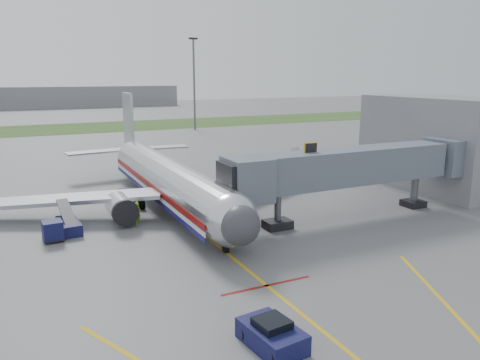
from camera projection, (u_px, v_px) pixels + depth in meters
name	position (u px, v px, depth m)	size (l,w,h in m)	color
ground	(238.00, 262.00, 31.41)	(400.00, 400.00, 0.00)	#565659
grass_strip	(73.00, 128.00, 110.42)	(300.00, 25.00, 0.01)	#2D4C1E
apron_markings	(298.00, 311.00, 24.92)	(21.52, 50.00, 0.01)	gold
airliner	(168.00, 179.00, 44.22)	(32.10, 35.67, 10.25)	silver
jet_bridge	(347.00, 168.00, 40.30)	(25.30, 4.00, 6.90)	slate
terminal	(442.00, 142.00, 51.87)	(10.00, 16.00, 10.00)	slate
light_mast_right	(194.00, 82.00, 105.53)	(2.00, 0.44, 20.40)	#595B60
distant_terminal	(18.00, 98.00, 175.51)	(120.00, 14.00, 8.00)	slate
pushback_tug	(272.00, 335.00, 21.57)	(2.36, 3.47, 1.36)	#0E0B34
baggage_cart_a	(53.00, 231.00, 35.23)	(1.55, 1.55, 1.57)	#0E0B34
baggage_cart_c	(126.00, 199.00, 44.09)	(2.13, 2.13, 1.75)	#0E0B34
belt_loader	(69.00, 225.00, 37.48)	(1.72, 4.48, 2.14)	#0E0B34
ground_power_cart	(240.00, 215.00, 40.01)	(1.52, 1.03, 1.19)	gold
ramp_worker	(138.00, 213.00, 39.25)	(0.70, 0.46, 1.91)	#85C417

